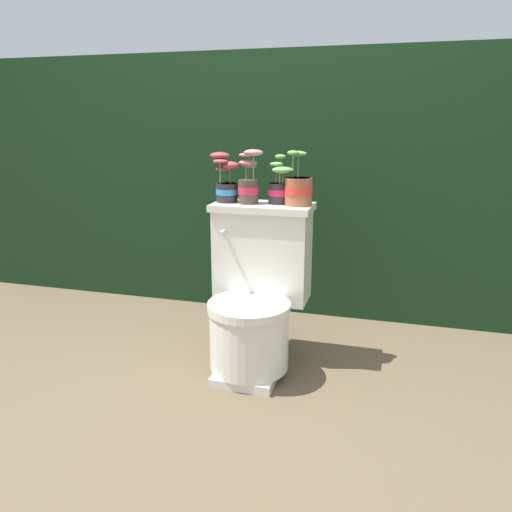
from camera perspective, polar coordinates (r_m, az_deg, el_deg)
name	(u,v)px	position (r m, az deg, el deg)	size (l,w,h in m)	color
ground_plane	(253,373)	(2.30, -0.34, -13.18)	(12.00, 12.00, 0.00)	brown
hedge_backdrop	(302,182)	(3.11, 5.23, 8.44)	(4.23, 0.64, 1.46)	black
toilet	(256,293)	(2.24, 0.00, -4.29)	(0.45, 0.52, 0.73)	silver
potted_plant_left	(226,182)	(2.30, -3.45, 8.40)	(0.14, 0.10, 0.22)	#262628
potted_plant_midleft	(249,183)	(2.25, -0.82, 8.39)	(0.12, 0.09, 0.24)	#47382D
potted_plant_middle	(279,187)	(2.24, 2.65, 7.92)	(0.12, 0.11, 0.22)	#262628
potted_plant_midright	(298,188)	(2.21, 4.87, 7.71)	(0.12, 0.12, 0.24)	#9E5638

